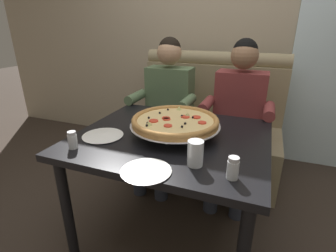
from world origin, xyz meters
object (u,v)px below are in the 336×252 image
Objects in this scene: dining_table at (171,149)px; diner_left at (166,105)px; plate_near_right at (103,135)px; drinking_glass at (195,155)px; plate_near_left at (146,170)px; booth_bench at (205,131)px; shaker_oregano at (233,169)px; patio_chair at (320,100)px; pizza at (175,121)px; diner_right at (237,113)px; shaker_parmesan at (73,141)px.

diner_left reaches higher than dining_table.
drinking_glass is at bearing -11.83° from plate_near_right.
plate_near_left is at bearing -144.03° from drinking_glass.
shaker_oregano is (0.40, -1.29, 0.39)m from booth_bench.
pizza is at bearing -118.13° from patio_chair.
diner_right is at bearing 65.71° from dining_table.
patio_chair reaches higher than shaker_parmesan.
diner_left is 12.54× the size of shaker_oregano.
diner_left reaches higher than patio_chair.
booth_bench is 1.08× the size of diner_right.
diner_left is 2.38× the size of pizza.
pizza is 4.34× the size of drinking_glass.
plate_near_left and plate_near_right have the same top height.
shaker_oregano is at bearing -12.76° from plate_near_right.
booth_bench is 0.51m from diner_left.
drinking_glass is (-0.18, 0.05, 0.01)m from shaker_oregano.
plate_near_right is (-0.41, 0.26, -0.00)m from plate_near_left.
diner_left is 1.48× the size of patio_chair.
booth_bench is 1.60× the size of patio_chair.
dining_table is at bearing 128.01° from drinking_glass.
drinking_glass reaches higher than patio_chair.
dining_table is at bearing 140.06° from shaker_oregano.
pizza is 0.62× the size of patio_chair.
shaker_parmesan is (-0.43, -0.35, 0.13)m from dining_table.
shaker_parmesan is 0.66m from drinking_glass.
diner_right is at bearing 95.26° from shaker_oregano.
patio_chair is at bearing 73.34° from shaker_oregano.
booth_bench reaches higher than shaker_oregano.
plate_near_right is at bearing 168.17° from drinking_glass.
pizza reaches higher than dining_table.
plate_near_left is at bearing -87.56° from pizza.
shaker_oregano reaches higher than plate_near_left.
booth_bench is 1.03m from pizza.
drinking_glass is at bearing -51.99° from dining_table.
plate_near_left is (0.04, -0.43, 0.10)m from dining_table.
drinking_glass is (0.21, -0.30, -0.03)m from pizza.
pizza is 5.60× the size of shaker_parmesan.
drinking_glass is at bearing -110.82° from patio_chair.
patio_chair is (0.83, 1.43, -0.19)m from diner_right.
dining_table is 0.39m from drinking_glass.
diner_left is at bearing 118.76° from drinking_glass.
shaker_oregano is 0.44× the size of plate_near_left.
patio_chair is (1.57, 2.47, -0.26)m from shaker_parmesan.
booth_bench is 1.43m from shaker_parmesan.
patio_chair is (1.10, 2.54, -0.23)m from plate_near_left.
plate_near_right is (-0.78, 0.18, -0.03)m from shaker_oregano.
booth_bench is 1.08× the size of diner_left.
shaker_oregano is at bearing -106.66° from patio_chair.
diner_right reaches higher than drinking_glass.
pizza reaches higher than plate_near_right.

